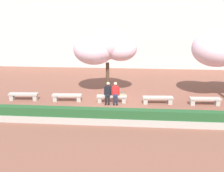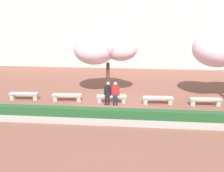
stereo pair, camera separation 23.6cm
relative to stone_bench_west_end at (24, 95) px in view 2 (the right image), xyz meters
name	(u,v)px [view 2 (the right image)]	position (x,y,z in m)	size (l,w,h in m)	color
ground_plane	(112,102)	(5.59, 0.00, -0.30)	(100.00, 100.00, 0.00)	brown
building_facade	(123,27)	(5.59, 12.31, 3.57)	(28.00, 4.00, 7.74)	beige
stone_bench_west_end	(24,95)	(0.00, 0.00, 0.00)	(1.85, 0.52, 0.45)	#ADA89E
stone_bench_near_west	(67,96)	(2.80, 0.00, 0.00)	(1.85, 0.52, 0.45)	#ADA89E
stone_bench_center	(112,98)	(5.59, 0.00, 0.00)	(1.85, 0.52, 0.45)	#ADA89E
stone_bench_near_east	(158,99)	(8.39, 0.00, 0.00)	(1.85, 0.52, 0.45)	#ADA89E
stone_bench_east_end	(205,101)	(11.18, 0.00, 0.00)	(1.85, 0.52, 0.45)	#ADA89E
person_seated_left	(108,92)	(5.37, -0.05, 0.39)	(0.51, 0.69, 1.29)	black
person_seated_right	(115,92)	(5.82, -0.05, 0.39)	(0.51, 0.70, 1.29)	black
handbag	(123,94)	(6.26, -0.01, 0.28)	(0.30, 0.15, 0.34)	tan
cherry_tree_main	(105,47)	(4.94, 1.86, 2.89)	(4.16, 2.81, 4.48)	#473323
planter_hedge_foreground	(105,117)	(5.59, -3.23, 0.08)	(16.83, 0.50, 0.80)	#ADA89E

